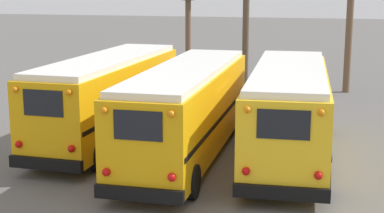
% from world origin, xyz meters
% --- Properties ---
extents(ground_plane, '(160.00, 160.00, 0.00)m').
position_xyz_m(ground_plane, '(0.00, 0.00, 0.00)').
color(ground_plane, '#5B5956').
extents(school_bus_0, '(2.71, 9.65, 3.16)m').
position_xyz_m(school_bus_0, '(-3.31, 0.98, 1.72)').
color(school_bus_0, '#E5A00C').
rests_on(school_bus_0, ground).
extents(school_bus_1, '(2.45, 10.49, 3.09)m').
position_xyz_m(school_bus_1, '(0.00, -0.28, 1.68)').
color(school_bus_1, '#E5A00C').
rests_on(school_bus_1, ground).
extents(school_bus_2, '(2.93, 9.93, 3.08)m').
position_xyz_m(school_bus_2, '(3.31, 0.36, 1.67)').
color(school_bus_2, yellow).
rests_on(school_bus_2, ground).
extents(utility_pole, '(1.80, 0.36, 7.85)m').
position_xyz_m(utility_pole, '(-0.08, 13.49, 4.03)').
color(utility_pole, brown).
rests_on(utility_pole, ground).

